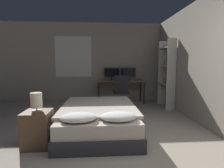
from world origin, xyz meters
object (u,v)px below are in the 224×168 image
at_px(bedside_lamp, 36,101).
at_px(office_chair, 121,94).
at_px(nightstand, 38,129).
at_px(keyboard, 121,81).
at_px(computer_mouse, 130,80).
at_px(bed, 99,118).
at_px(monitor_right, 128,73).
at_px(desk, 121,83).
at_px(monitor_left, 112,73).
at_px(bookshelf, 167,71).

relative_size(bedside_lamp, office_chair, 0.30).
bearing_deg(nightstand, keyboard, 59.50).
xyz_separation_m(bedside_lamp, computer_mouse, (1.95, 2.86, 0.04)).
height_order(bed, nightstand, same).
xyz_separation_m(keyboard, office_chair, (-0.07, -0.47, -0.36)).
bearing_deg(bedside_lamp, monitor_right, 58.94).
relative_size(desk, computer_mouse, 22.66).
bearing_deg(bedside_lamp, nightstand, -90.00).
bearing_deg(keyboard, bed, -107.84).
bearing_deg(office_chair, computer_mouse, 54.43).
distance_m(desk, monitor_left, 0.48).
bearing_deg(desk, keyboard, -90.00).
xyz_separation_m(bed, monitor_right, (1.01, 2.67, 0.74)).
bearing_deg(bookshelf, bed, -140.14).
height_order(desk, monitor_right, monitor_right).
bearing_deg(computer_mouse, monitor_right, 87.44).
relative_size(nightstand, bookshelf, 0.28).
bearing_deg(nightstand, bed, 31.99).
bearing_deg(desk, bookshelf, -31.14).
height_order(keyboard, computer_mouse, computer_mouse).
xyz_separation_m(nightstand, bedside_lamp, (0.00, 0.00, 0.45)).
distance_m(monitor_left, keyboard, 0.55).
relative_size(nightstand, monitor_left, 1.09).
xyz_separation_m(monitor_right, bookshelf, (1.00, -0.99, 0.10)).
height_order(bed, office_chair, office_chair).
distance_m(keyboard, computer_mouse, 0.27).
height_order(nightstand, bookshelf, bookshelf).
bearing_deg(bed, desk, 73.55).
height_order(desk, monitor_left, monitor_left).
height_order(monitor_right, office_chair, monitor_right).
relative_size(monitor_right, keyboard, 1.46).
height_order(bedside_lamp, desk, bedside_lamp).
relative_size(monitor_right, office_chair, 0.54).
xyz_separation_m(computer_mouse, office_chair, (-0.34, -0.47, -0.37)).
distance_m(nightstand, monitor_right, 3.88).
relative_size(bed, computer_mouse, 29.05).
bearing_deg(monitor_left, computer_mouse, -36.64).
relative_size(monitor_right, computer_mouse, 7.43).
bearing_deg(nightstand, bookshelf, 37.50).
bearing_deg(computer_mouse, nightstand, -124.33).
bearing_deg(office_chair, keyboard, 81.61).
height_order(desk, office_chair, office_chair).
distance_m(nightstand, keyboard, 3.35).
bearing_deg(computer_mouse, desk, 142.65).
distance_m(bed, computer_mouse, 2.52).
height_order(bedside_lamp, monitor_left, monitor_left).
xyz_separation_m(monitor_left, office_chair, (0.22, -0.88, -0.59)).
relative_size(bedside_lamp, keyboard, 0.83).
relative_size(nightstand, desk, 0.36).
bearing_deg(monitor_left, bookshelf, -32.06).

